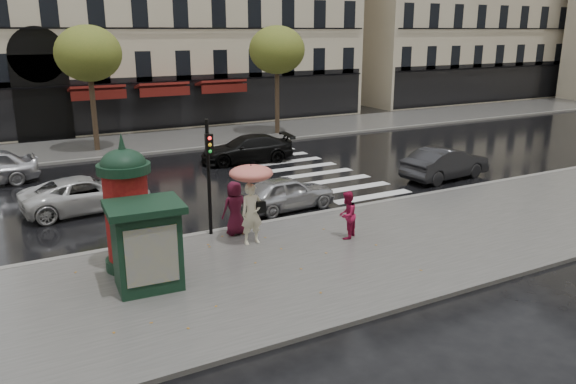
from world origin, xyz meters
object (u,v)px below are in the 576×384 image
woman_umbrella (252,191)px  man_burgundy (235,208)px  newsstand (147,244)px  car_black (247,149)px  woman_red (347,215)px  traffic_light (209,166)px  car_silver (286,193)px  morris_column (127,205)px  car_white (87,194)px  car_darkgrey (446,163)px

woman_umbrella → man_burgundy: 1.26m
newsstand → car_black: 14.48m
woman_red → traffic_light: traffic_light is taller
man_burgundy → car_silver: man_burgundy is taller
man_burgundy → morris_column: bearing=10.1°
morris_column → car_black: (8.28, 10.52, -1.23)m
newsstand → car_black: bearing=55.6°
woman_umbrella → car_white: bearing=121.7°
man_burgundy → morris_column: size_ratio=0.46×
man_burgundy → car_black: (4.74, 9.49, -0.31)m
man_burgundy → car_silver: 3.36m
morris_column → man_burgundy: bearing=16.2°
man_burgundy → traffic_light: (-0.68, 0.33, 1.36)m
man_burgundy → car_white: size_ratio=0.38×
traffic_light → car_silver: bearing=22.8°
woman_red → newsstand: (-6.33, -0.47, 0.38)m
traffic_light → newsstand: 4.05m
man_burgundy → traffic_light: 1.56m
woman_umbrella → traffic_light: size_ratio=0.68×
traffic_light → car_black: bearing=59.4°
car_darkgrey → car_black: size_ratio=0.94×
newsstand → car_white: newsstand is taller
traffic_light → car_silver: traffic_light is taller
morris_column → car_darkgrey: 15.06m
woman_umbrella → car_white: size_ratio=0.55×
car_white → woman_umbrella: bearing=-153.0°
newsstand → traffic_light: bearing=45.4°
car_white → car_black: bearing=-67.4°
car_darkgrey → traffic_light: bearing=92.8°
car_silver → woman_umbrella: bearing=132.7°
newsstand → man_burgundy: bearing=35.5°
woman_red → car_silver: bearing=-124.1°
car_darkgrey → car_black: (-6.35, 7.17, -0.04)m
woman_red → man_burgundy: size_ratio=0.87×
morris_column → car_black: size_ratio=0.81×
woman_umbrella → newsstand: woman_umbrella is taller
car_darkgrey → car_white: size_ratio=0.95×
car_black → woman_red: bearing=-1.8°
morris_column → car_darkgrey: (14.63, 3.35, -1.19)m
woman_umbrella → morris_column: 3.68m
woman_red → car_black: woman_red is taller
traffic_light → car_white: traffic_light is taller
car_silver → car_white: size_ratio=0.81×
woman_umbrella → morris_column: bearing=-179.1°
car_black → car_white: bearing=-55.4°
car_black → car_silver: bearing=-6.8°
woman_red → car_darkgrey: 9.25m
car_silver → car_darkgrey: bearing=-89.8°
woman_umbrella → car_silver: 4.01m
man_burgundy → car_black: size_ratio=0.37×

